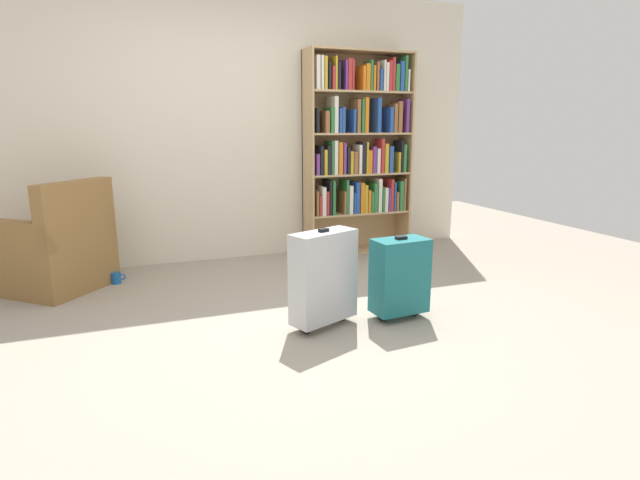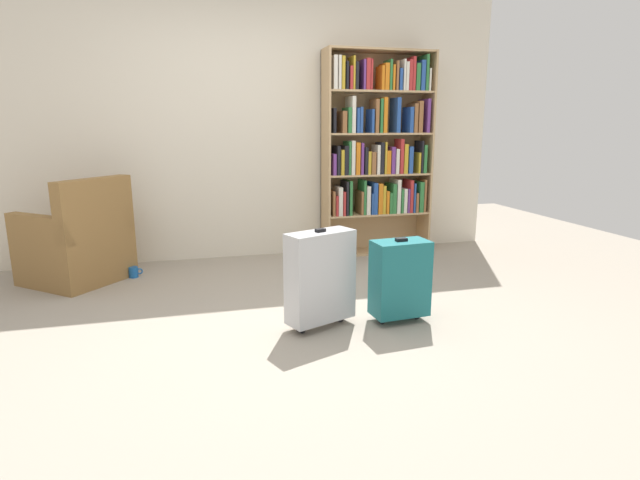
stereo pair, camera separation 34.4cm
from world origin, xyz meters
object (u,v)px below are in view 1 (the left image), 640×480
Objects in this scene: armchair at (57,251)px; suitcase_silver at (324,277)px; mug at (116,278)px; suitcase_teal at (400,276)px; bookshelf at (358,147)px.

armchair is 1.47× the size of suitcase_silver.
suitcase_teal is at bearing -39.52° from mug.
suitcase_silver is (1.75, -1.51, 0.03)m from armchair.
suitcase_silver is (-1.08, -1.84, -0.75)m from bookshelf.
suitcase_silver reaches higher than suitcase_teal.
suitcase_teal is at bearing -34.00° from armchair.
suitcase_silver is at bearing 176.26° from suitcase_teal.
armchair is at bearing -173.49° from bookshelf.
armchair reaches higher than suitcase_silver.
armchair is 8.22× the size of mug.
bookshelf is at bearing 74.03° from suitcase_teal.
suitcase_silver is at bearing -120.57° from bookshelf.
mug is (0.43, -0.01, -0.27)m from armchair.
bookshelf reaches higher than suitcase_teal.
armchair reaches higher than suitcase_teal.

